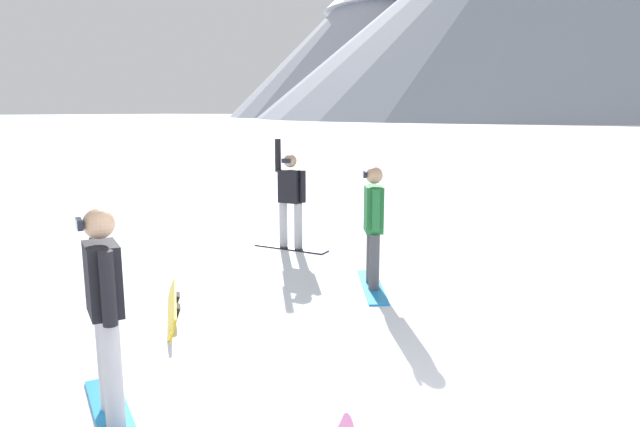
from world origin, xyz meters
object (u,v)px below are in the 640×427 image
(snowboarder_foreground, at_px, (105,311))
(loose_snowboard_near_left, at_px, (173,306))
(snowboarder_background, at_px, (290,197))
(snowboarder_midground, at_px, (373,225))

(snowboarder_foreground, xyz_separation_m, loose_snowboard_near_left, (-1.26, 1.97, -0.81))
(snowboarder_foreground, height_order, snowboarder_background, snowboarder_background)
(snowboarder_foreground, bearing_deg, snowboarder_midground, 84.50)
(snowboarder_midground, bearing_deg, snowboarder_foreground, -95.50)
(loose_snowboard_near_left, bearing_deg, snowboarder_foreground, -57.40)
(snowboarder_midground, height_order, loose_snowboard_near_left, snowboarder_midground)
(snowboarder_foreground, distance_m, snowboarder_background, 5.89)
(snowboarder_foreground, bearing_deg, loose_snowboard_near_left, 122.60)
(loose_snowboard_near_left, bearing_deg, snowboarder_background, 99.22)
(snowboarder_midground, distance_m, snowboarder_background, 2.62)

